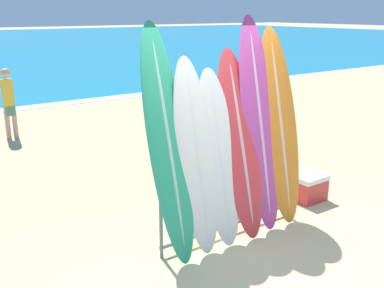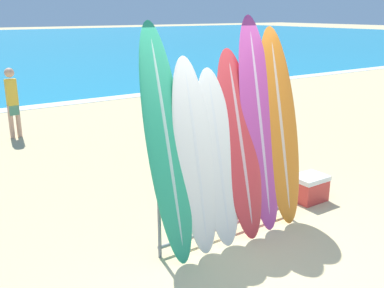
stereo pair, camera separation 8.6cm
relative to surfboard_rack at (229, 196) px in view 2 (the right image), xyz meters
name	(u,v)px [view 2 (the right image)]	position (x,y,z in m)	size (l,w,h in m)	color
ground_plane	(264,258)	(-0.03, -0.68, -0.51)	(160.00, 160.00, 0.00)	tan
surfboard_rack	(229,196)	(0.00, 0.00, 0.00)	(2.00, 0.04, 0.95)	slate
surfboard_slot_0	(166,144)	(-0.84, 0.06, 0.78)	(0.48, 0.76, 2.59)	#289E70
surfboard_slot_1	(195,157)	(-0.51, 0.00, 0.59)	(0.50, 0.57, 2.21)	silver
surfboard_slot_2	(218,158)	(-0.18, -0.01, 0.52)	(0.53, 0.55, 2.06)	silver
surfboard_slot_3	(240,145)	(0.16, 0.02, 0.62)	(0.56, 0.67, 2.26)	red
surfboard_slot_4	(259,125)	(0.50, 0.06, 0.81)	(0.55, 0.63, 2.63)	#B23D8E
surfboard_slot_5	(280,127)	(0.84, 0.04, 0.74)	(0.60, 0.62, 2.49)	orange
person_mid_beach	(12,100)	(-1.05, 6.12, 0.32)	(0.26, 0.20, 1.52)	tan
cooler_box	(309,188)	(1.62, 0.15, -0.32)	(0.48, 0.38, 0.38)	red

